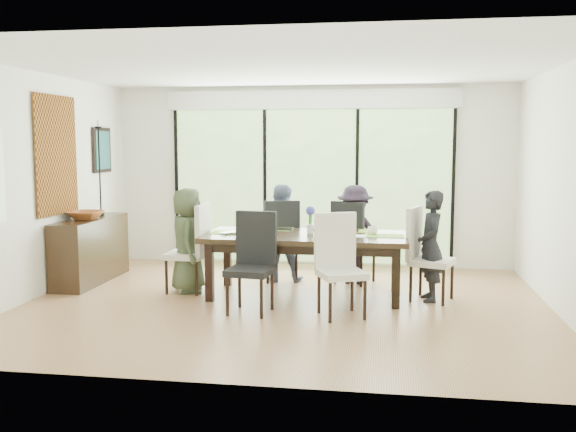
# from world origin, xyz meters

# --- Properties ---
(floor) EXTENTS (6.00, 5.00, 0.01)m
(floor) POSITION_xyz_m (0.00, 0.00, -0.01)
(floor) COLOR #8E5B39
(floor) RESTS_ON ground
(ceiling) EXTENTS (6.00, 5.00, 0.01)m
(ceiling) POSITION_xyz_m (0.00, 0.00, 2.71)
(ceiling) COLOR white
(ceiling) RESTS_ON wall_back
(wall_back) EXTENTS (6.00, 0.02, 2.70)m
(wall_back) POSITION_xyz_m (0.00, 2.51, 1.35)
(wall_back) COLOR white
(wall_back) RESTS_ON floor
(wall_front) EXTENTS (6.00, 0.02, 2.70)m
(wall_front) POSITION_xyz_m (0.00, -2.51, 1.35)
(wall_front) COLOR beige
(wall_front) RESTS_ON floor
(wall_left) EXTENTS (0.02, 5.00, 2.70)m
(wall_left) POSITION_xyz_m (-3.01, 0.00, 1.35)
(wall_left) COLOR beige
(wall_left) RESTS_ON floor
(wall_right) EXTENTS (0.02, 5.00, 2.70)m
(wall_right) POSITION_xyz_m (3.01, 0.00, 1.35)
(wall_right) COLOR white
(wall_right) RESTS_ON floor
(glass_doors) EXTENTS (4.20, 0.02, 2.30)m
(glass_doors) POSITION_xyz_m (0.00, 2.47, 1.20)
(glass_doors) COLOR #598C3F
(glass_doors) RESTS_ON wall_back
(blinds_header) EXTENTS (4.40, 0.06, 0.28)m
(blinds_header) POSITION_xyz_m (0.00, 2.46, 2.50)
(blinds_header) COLOR white
(blinds_header) RESTS_ON wall_back
(mullion_a) EXTENTS (0.05, 0.04, 2.30)m
(mullion_a) POSITION_xyz_m (-2.10, 2.46, 1.20)
(mullion_a) COLOR black
(mullion_a) RESTS_ON wall_back
(mullion_b) EXTENTS (0.05, 0.04, 2.30)m
(mullion_b) POSITION_xyz_m (-0.70, 2.46, 1.20)
(mullion_b) COLOR black
(mullion_b) RESTS_ON wall_back
(mullion_c) EXTENTS (0.05, 0.04, 2.30)m
(mullion_c) POSITION_xyz_m (0.70, 2.46, 1.20)
(mullion_c) COLOR black
(mullion_c) RESTS_ON wall_back
(mullion_d) EXTENTS (0.05, 0.04, 2.30)m
(mullion_d) POSITION_xyz_m (2.10, 2.46, 1.20)
(mullion_d) COLOR black
(mullion_d) RESTS_ON wall_back
(deck) EXTENTS (6.00, 1.80, 0.10)m
(deck) POSITION_xyz_m (0.00, 3.40, -0.05)
(deck) COLOR #4E3C21
(deck) RESTS_ON ground
(rail_top) EXTENTS (6.00, 0.08, 0.06)m
(rail_top) POSITION_xyz_m (0.00, 4.20, 0.55)
(rail_top) COLOR brown
(rail_top) RESTS_ON deck
(foliage_left) EXTENTS (3.20, 3.20, 3.20)m
(foliage_left) POSITION_xyz_m (-1.80, 5.20, 1.44)
(foliage_left) COLOR #14380F
(foliage_left) RESTS_ON ground
(foliage_mid) EXTENTS (4.00, 4.00, 4.00)m
(foliage_mid) POSITION_xyz_m (0.40, 5.80, 1.80)
(foliage_mid) COLOR #14380F
(foliage_mid) RESTS_ON ground
(foliage_right) EXTENTS (2.80, 2.80, 2.80)m
(foliage_right) POSITION_xyz_m (2.20, 5.00, 1.26)
(foliage_right) COLOR #14380F
(foliage_right) RESTS_ON ground
(foliage_far) EXTENTS (3.60, 3.60, 3.60)m
(foliage_far) POSITION_xyz_m (-0.60, 6.50, 1.62)
(foliage_far) COLOR #14380F
(foliage_far) RESTS_ON ground
(table_top) EXTENTS (2.43, 1.11, 0.06)m
(table_top) POSITION_xyz_m (0.18, 0.45, 0.73)
(table_top) COLOR black
(table_top) RESTS_ON floor
(table_apron) EXTENTS (2.22, 0.91, 0.10)m
(table_apron) POSITION_xyz_m (0.18, 0.45, 0.64)
(table_apron) COLOR black
(table_apron) RESTS_ON floor
(table_leg_fl) EXTENTS (0.09, 0.09, 0.70)m
(table_leg_fl) POSITION_xyz_m (-0.90, 0.02, 0.35)
(table_leg_fl) COLOR black
(table_leg_fl) RESTS_ON floor
(table_leg_fr) EXTENTS (0.09, 0.09, 0.70)m
(table_leg_fr) POSITION_xyz_m (1.26, 0.02, 0.35)
(table_leg_fr) COLOR black
(table_leg_fr) RESTS_ON floor
(table_leg_bl) EXTENTS (0.09, 0.09, 0.70)m
(table_leg_bl) POSITION_xyz_m (-0.90, 0.88, 0.35)
(table_leg_bl) COLOR black
(table_leg_bl) RESTS_ON floor
(table_leg_br) EXTENTS (0.09, 0.09, 0.70)m
(table_leg_br) POSITION_xyz_m (1.26, 0.88, 0.35)
(table_leg_br) COLOR black
(table_leg_br) RESTS_ON floor
(chair_left_end) EXTENTS (0.48, 0.48, 1.11)m
(chair_left_end) POSITION_xyz_m (-1.32, 0.45, 0.56)
(chair_left_end) COLOR silver
(chair_left_end) RESTS_ON floor
(chair_right_end) EXTENTS (0.60, 0.60, 1.11)m
(chair_right_end) POSITION_xyz_m (1.68, 0.45, 0.56)
(chair_right_end) COLOR white
(chair_right_end) RESTS_ON floor
(chair_far_left) EXTENTS (0.57, 0.57, 1.11)m
(chair_far_left) POSITION_xyz_m (-0.27, 1.30, 0.56)
(chair_far_left) COLOR black
(chair_far_left) RESTS_ON floor
(chair_far_right) EXTENTS (0.61, 0.61, 1.11)m
(chair_far_right) POSITION_xyz_m (0.73, 1.30, 0.56)
(chair_far_right) COLOR black
(chair_far_right) RESTS_ON floor
(chair_near_left) EXTENTS (0.52, 0.52, 1.11)m
(chair_near_left) POSITION_xyz_m (-0.32, -0.42, 0.56)
(chair_near_left) COLOR black
(chair_near_left) RESTS_ON floor
(chair_near_right) EXTENTS (0.61, 0.61, 1.11)m
(chair_near_right) POSITION_xyz_m (0.68, -0.42, 0.56)
(chair_near_right) COLOR white
(chair_near_right) RESTS_ON floor
(person_left_end) EXTENTS (0.52, 0.69, 1.30)m
(person_left_end) POSITION_xyz_m (-1.30, 0.45, 0.65)
(person_left_end) COLOR #3E4A31
(person_left_end) RESTS_ON floor
(person_right_end) EXTENTS (0.47, 0.66, 1.30)m
(person_right_end) POSITION_xyz_m (1.66, 0.45, 0.65)
(person_right_end) COLOR black
(person_right_end) RESTS_ON floor
(person_far_left) EXTENTS (0.63, 0.42, 1.30)m
(person_far_left) POSITION_xyz_m (-0.27, 1.28, 0.65)
(person_far_left) COLOR slate
(person_far_left) RESTS_ON floor
(person_far_right) EXTENTS (0.66, 0.46, 1.30)m
(person_far_right) POSITION_xyz_m (0.73, 1.28, 0.65)
(person_far_right) COLOR black
(person_far_right) RESTS_ON floor
(placemat_left) EXTENTS (0.44, 0.32, 0.01)m
(placemat_left) POSITION_xyz_m (-0.77, 0.45, 0.76)
(placemat_left) COLOR #77A63B
(placemat_left) RESTS_ON table_top
(placemat_right) EXTENTS (0.44, 0.32, 0.01)m
(placemat_right) POSITION_xyz_m (1.13, 0.45, 0.76)
(placemat_right) COLOR #75A33A
(placemat_right) RESTS_ON table_top
(placemat_far_l) EXTENTS (0.44, 0.32, 0.01)m
(placemat_far_l) POSITION_xyz_m (-0.27, 0.85, 0.76)
(placemat_far_l) COLOR #6FA43A
(placemat_far_l) RESTS_ON table_top
(placemat_far_r) EXTENTS (0.44, 0.32, 0.01)m
(placemat_far_r) POSITION_xyz_m (0.73, 0.85, 0.76)
(placemat_far_r) COLOR #8FB33F
(placemat_far_r) RESTS_ON table_top
(placemat_paper) EXTENTS (0.44, 0.32, 0.01)m
(placemat_paper) POSITION_xyz_m (-0.37, 0.15, 0.76)
(placemat_paper) COLOR white
(placemat_paper) RESTS_ON table_top
(tablet_far_l) EXTENTS (0.26, 0.18, 0.01)m
(tablet_far_l) POSITION_xyz_m (-0.17, 0.80, 0.77)
(tablet_far_l) COLOR black
(tablet_far_l) RESTS_ON table_top
(tablet_far_r) EXTENTS (0.24, 0.17, 0.01)m
(tablet_far_r) POSITION_xyz_m (0.68, 0.80, 0.77)
(tablet_far_r) COLOR black
(tablet_far_r) RESTS_ON table_top
(papers) EXTENTS (0.30, 0.22, 0.00)m
(papers) POSITION_xyz_m (0.88, 0.40, 0.76)
(papers) COLOR white
(papers) RESTS_ON table_top
(platter_base) EXTENTS (0.26, 0.26, 0.02)m
(platter_base) POSITION_xyz_m (-0.37, 0.15, 0.78)
(platter_base) COLOR white
(platter_base) RESTS_ON table_top
(platter_snacks) EXTENTS (0.20, 0.20, 0.01)m
(platter_snacks) POSITION_xyz_m (-0.37, 0.15, 0.79)
(platter_snacks) COLOR orange
(platter_snacks) RESTS_ON table_top
(vase) EXTENTS (0.08, 0.08, 0.12)m
(vase) POSITION_xyz_m (0.23, 0.50, 0.82)
(vase) COLOR silver
(vase) RESTS_ON table_top
(hyacinth_stems) EXTENTS (0.04, 0.04, 0.16)m
(hyacinth_stems) POSITION_xyz_m (0.23, 0.50, 0.94)
(hyacinth_stems) COLOR #337226
(hyacinth_stems) RESTS_ON table_top
(hyacinth_blooms) EXTENTS (0.11, 0.11, 0.11)m
(hyacinth_blooms) POSITION_xyz_m (0.23, 0.50, 1.04)
(hyacinth_blooms) COLOR #4746AF
(hyacinth_blooms) RESTS_ON table_top
(laptop) EXTENTS (0.38, 0.39, 0.03)m
(laptop) POSITION_xyz_m (-0.67, 0.35, 0.77)
(laptop) COLOR silver
(laptop) RESTS_ON table_top
(cup_a) EXTENTS (0.18, 0.18, 0.10)m
(cup_a) POSITION_xyz_m (-0.52, 0.60, 0.81)
(cup_a) COLOR white
(cup_a) RESTS_ON table_top
(cup_b) EXTENTS (0.12, 0.12, 0.09)m
(cup_b) POSITION_xyz_m (0.33, 0.35, 0.80)
(cup_b) COLOR white
(cup_b) RESTS_ON table_top
(cup_c) EXTENTS (0.14, 0.14, 0.10)m
(cup_c) POSITION_xyz_m (0.98, 0.55, 0.81)
(cup_c) COLOR white
(cup_c) RESTS_ON table_top
(book) EXTENTS (0.21, 0.25, 0.02)m
(book) POSITION_xyz_m (0.43, 0.50, 0.77)
(book) COLOR white
(book) RESTS_ON table_top
(sideboard) EXTENTS (0.43, 1.52, 0.85)m
(sideboard) POSITION_xyz_m (-2.76, 0.81, 0.43)
(sideboard) COLOR black
(sideboard) RESTS_ON floor
(bowl) EXTENTS (0.45, 0.45, 0.11)m
(bowl) POSITION_xyz_m (-2.76, 0.71, 0.91)
(bowl) COLOR brown
(bowl) RESTS_ON sideboard
(candlestick_base) EXTENTS (0.09, 0.09, 0.04)m
(candlestick_base) POSITION_xyz_m (-2.76, 1.16, 0.87)
(candlestick_base) COLOR black
(candlestick_base) RESTS_ON sideboard
(candlestick_shaft) EXTENTS (0.02, 0.02, 1.19)m
(candlestick_shaft) POSITION_xyz_m (-2.76, 1.16, 1.47)
(candlestick_shaft) COLOR black
(candlestick_shaft) RESTS_ON sideboard
(candlestick_pan) EXTENTS (0.09, 0.09, 0.03)m
(candlestick_pan) POSITION_xyz_m (-2.76, 1.16, 2.06)
(candlestick_pan) COLOR black
(candlestick_pan) RESTS_ON sideboard
(candle) EXTENTS (0.03, 0.03, 0.09)m
(candle) POSITION_xyz_m (-2.76, 1.16, 2.12)
(candle) COLOR silver
(candle) RESTS_ON sideboard
(tapestry) EXTENTS (0.02, 1.00, 1.50)m
(tapestry) POSITION_xyz_m (-2.97, 0.40, 1.70)
(tapestry) COLOR #954E15
(tapestry) RESTS_ON wall_left
(art_frame) EXTENTS (0.03, 0.55, 0.65)m
(art_frame) POSITION_xyz_m (-2.97, 1.70, 1.75)
(art_frame) COLOR black
(art_frame) RESTS_ON wall_left
(art_canvas) EXTENTS (0.01, 0.45, 0.55)m
(art_canvas) POSITION_xyz_m (-2.95, 1.70, 1.75)
(art_canvas) COLOR #174A4C
(art_canvas) RESTS_ON wall_left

